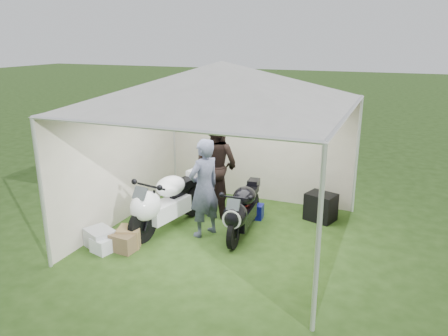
{
  "coord_description": "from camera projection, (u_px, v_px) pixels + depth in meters",
  "views": [
    {
      "loc": [
        2.7,
        -6.5,
        3.36
      ],
      "look_at": [
        -0.1,
        0.35,
        1.13
      ],
      "focal_mm": 35.0,
      "sensor_mm": 36.0,
      "label": 1
    }
  ],
  "objects": [
    {
      "name": "paddock_stand",
      "position": [
        253.0,
        211.0,
        8.41
      ],
      "size": [
        0.39,
        0.26,
        0.28
      ],
      "primitive_type": "cube",
      "rotation": [
        0.0,
        0.0,
        0.07
      ],
      "color": "#171DBF",
      "rests_on": "ground"
    },
    {
      "name": "person_blue_jacket",
      "position": [
        204.0,
        188.0,
        7.49
      ],
      "size": [
        0.65,
        0.75,
        1.74
      ],
      "primitive_type": "imported",
      "rotation": [
        0.0,
        0.0,
        -2.01
      ],
      "color": "slate",
      "rests_on": "ground"
    },
    {
      "name": "crate_2",
      "position": [
        102.0,
        245.0,
        7.08
      ],
      "size": [
        0.38,
        0.34,
        0.24
      ],
      "primitive_type": "cube",
      "rotation": [
        0.0,
        0.0,
        -0.26
      ],
      "color": "silver",
      "rests_on": "ground"
    },
    {
      "name": "motorcycle_white",
      "position": [
        165.0,
        201.0,
        7.77
      ],
      "size": [
        0.68,
        2.02,
        1.0
      ],
      "rotation": [
        0.0,
        0.0,
        -0.19
      ],
      "color": "black",
      "rests_on": "ground"
    },
    {
      "name": "equipment_box",
      "position": [
        321.0,
        207.0,
        8.29
      ],
      "size": [
        0.63,
        0.56,
        0.52
      ],
      "primitive_type": "cube",
      "rotation": [
        0.0,
        0.0,
        -0.32
      ],
      "color": "black",
      "rests_on": "ground"
    },
    {
      "name": "canopy_tent",
      "position": [
        222.0,
        88.0,
        7.0
      ],
      "size": [
        5.66,
        5.66,
        3.0
      ],
      "color": "silver",
      "rests_on": "ground"
    },
    {
      "name": "crate_3",
      "position": [
        123.0,
        242.0,
        7.13
      ],
      "size": [
        0.46,
        0.34,
        0.29
      ],
      "primitive_type": "cube",
      "rotation": [
        0.0,
        0.0,
        -0.08
      ],
      "color": "brown",
      "rests_on": "ground"
    },
    {
      "name": "crate_0",
      "position": [
        100.0,
        238.0,
        7.23
      ],
      "size": [
        0.59,
        0.53,
        0.32
      ],
      "primitive_type": "cube",
      "rotation": [
        0.0,
        0.0,
        -0.43
      ],
      "color": "#B5B9BE",
      "rests_on": "ground"
    },
    {
      "name": "person_dark_jacket",
      "position": [
        216.0,
        165.0,
        8.43
      ],
      "size": [
        1.13,
        0.99,
        1.95
      ],
      "primitive_type": "imported",
      "rotation": [
        0.0,
        0.0,
        2.84
      ],
      "color": "black",
      "rests_on": "ground"
    },
    {
      "name": "crate_1",
      "position": [
        130.0,
        237.0,
        7.28
      ],
      "size": [
        0.46,
        0.46,
        0.32
      ],
      "primitive_type": "cube",
      "rotation": [
        0.0,
        0.0,
        0.33
      ],
      "color": "olive",
      "rests_on": "ground"
    },
    {
      "name": "ground",
      "position": [
        222.0,
        235.0,
        7.71
      ],
      "size": [
        80.0,
        80.0,
        0.0
      ],
      "primitive_type": "plane",
      "color": "#254413",
      "rests_on": "ground"
    },
    {
      "name": "motorcycle_black",
      "position": [
        242.0,
        209.0,
        7.57
      ],
      "size": [
        0.47,
        1.77,
        0.87
      ],
      "rotation": [
        0.0,
        0.0,
        0.07
      ],
      "color": "black",
      "rests_on": "ground"
    }
  ]
}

